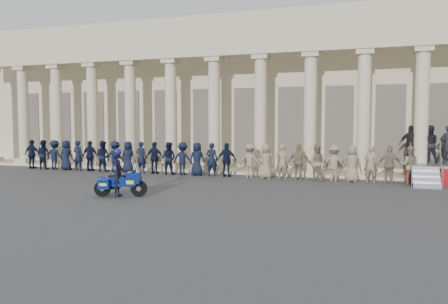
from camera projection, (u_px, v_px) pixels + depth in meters
ground at (174, 198)px, 16.09m from camera, size 90.00×90.00×0.00m
building at (266, 96)px, 29.72m from camera, size 40.00×12.50×9.00m
officer_rank at (190, 159)px, 22.79m from camera, size 21.73×0.65×1.72m
motorcycle at (121, 182)px, 16.32m from camera, size 1.93×1.06×1.27m
rider at (118, 173)px, 16.30m from camera, size 0.58×0.72×1.81m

